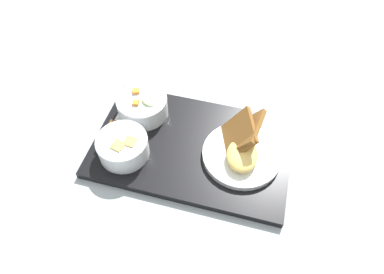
{
  "coord_description": "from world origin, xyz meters",
  "views": [
    {
      "loc": [
        0.18,
        -0.42,
        0.65
      ],
      "look_at": [
        0.0,
        0.0,
        0.05
      ],
      "focal_mm": 32.0,
      "sensor_mm": 36.0,
      "label": 1
    }
  ],
  "objects_px": {
    "knife": "(110,131)",
    "plate_main": "(241,150)",
    "bowl_salad": "(142,105)",
    "bowl_soup": "(123,146)",
    "spoon": "(121,130)"
  },
  "relations": [
    {
      "from": "knife",
      "to": "plate_main",
      "type": "bearing_deg",
      "value": -84.23
    },
    {
      "from": "bowl_soup",
      "to": "knife",
      "type": "height_order",
      "value": "bowl_soup"
    },
    {
      "from": "spoon",
      "to": "knife",
      "type": "bearing_deg",
      "value": 115.59
    },
    {
      "from": "bowl_salad",
      "to": "plate_main",
      "type": "height_order",
      "value": "plate_main"
    },
    {
      "from": "knife",
      "to": "spoon",
      "type": "distance_m",
      "value": 0.03
    },
    {
      "from": "bowl_salad",
      "to": "plate_main",
      "type": "xyz_separation_m",
      "value": [
        0.26,
        -0.02,
        -0.01
      ]
    },
    {
      "from": "spoon",
      "to": "plate_main",
      "type": "bearing_deg",
      "value": -92.15
    },
    {
      "from": "bowl_soup",
      "to": "knife",
      "type": "xyz_separation_m",
      "value": [
        -0.06,
        0.04,
        -0.02
      ]
    },
    {
      "from": "bowl_salad",
      "to": "spoon",
      "type": "xyz_separation_m",
      "value": [
        -0.02,
        -0.07,
        -0.02
      ]
    },
    {
      "from": "bowl_salad",
      "to": "bowl_soup",
      "type": "height_order",
      "value": "bowl_salad"
    },
    {
      "from": "bowl_soup",
      "to": "spoon",
      "type": "bearing_deg",
      "value": 127.61
    },
    {
      "from": "bowl_soup",
      "to": "plate_main",
      "type": "bearing_deg",
      "value": 22.83
    },
    {
      "from": "bowl_salad",
      "to": "plate_main",
      "type": "relative_size",
      "value": 0.7
    },
    {
      "from": "plate_main",
      "to": "spoon",
      "type": "distance_m",
      "value": 0.28
    },
    {
      "from": "plate_main",
      "to": "knife",
      "type": "distance_m",
      "value": 0.31
    }
  ]
}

